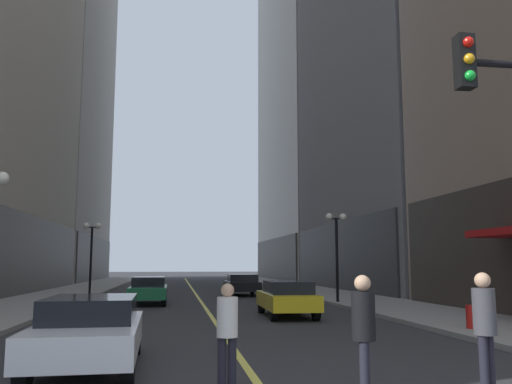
# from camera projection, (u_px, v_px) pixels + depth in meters

# --- Properties ---
(ground_plane) EXTENTS (200.00, 200.00, 0.00)m
(ground_plane) POSITION_uv_depth(u_px,v_px,m) (194.00, 291.00, 38.62)
(ground_plane) COLOR #2D2D30
(sidewalk_left) EXTENTS (4.50, 78.00, 0.15)m
(sidewalk_left) POSITION_uv_depth(u_px,v_px,m) (75.00, 291.00, 37.42)
(sidewalk_left) COLOR gray
(sidewalk_left) RESTS_ON ground
(sidewalk_right) EXTENTS (4.50, 78.00, 0.15)m
(sidewalk_right) POSITION_uv_depth(u_px,v_px,m) (306.00, 289.00, 39.84)
(sidewalk_right) COLOR gray
(sidewalk_right) RESTS_ON ground
(lane_centre_stripe) EXTENTS (0.16, 70.00, 0.01)m
(lane_centre_stripe) POSITION_uv_depth(u_px,v_px,m) (194.00, 291.00, 38.62)
(lane_centre_stripe) COLOR #E5D64C
(lane_centre_stripe) RESTS_ON ground
(building_right_far) EXTENTS (10.97, 26.00, 65.88)m
(building_right_far) POSITION_uv_depth(u_px,v_px,m) (314.00, 24.00, 69.81)
(building_right_far) COLOR #A8A399
(building_right_far) RESTS_ON ground
(car_white) EXTENTS (1.97, 4.44, 1.32)m
(car_white) POSITION_uv_depth(u_px,v_px,m) (90.00, 329.00, 10.20)
(car_white) COLOR silver
(car_white) RESTS_ON ground
(car_yellow) EXTENTS (1.83, 4.46, 1.32)m
(car_yellow) POSITION_uv_depth(u_px,v_px,m) (287.00, 297.00, 20.11)
(car_yellow) COLOR yellow
(car_yellow) RESTS_ON ground
(car_green) EXTENTS (1.78, 4.62, 1.32)m
(car_green) POSITION_uv_depth(u_px,v_px,m) (149.00, 289.00, 26.50)
(car_green) COLOR #196038
(car_green) RESTS_ON ground
(car_black) EXTENTS (1.99, 4.37, 1.32)m
(car_black) POSITION_uv_depth(u_px,v_px,m) (242.00, 284.00, 33.65)
(car_black) COLOR black
(car_black) RESTS_ON ground
(pedestrian_with_orange_bag) EXTENTS (0.46, 0.46, 1.82)m
(pedestrian_with_orange_bag) POSITION_uv_depth(u_px,v_px,m) (485.00, 322.00, 8.17)
(pedestrian_with_orange_bag) COLOR black
(pedestrian_with_orange_bag) RESTS_ON ground
(pedestrian_in_black_coat) EXTENTS (0.43, 0.43, 1.79)m
(pedestrian_in_black_coat) POSITION_uv_depth(u_px,v_px,m) (364.00, 327.00, 7.69)
(pedestrian_in_black_coat) COLOR black
(pedestrian_in_black_coat) RESTS_ON ground
(pedestrian_in_white_shirt) EXTENTS (0.34, 0.34, 1.64)m
(pedestrian_in_white_shirt) POSITION_uv_depth(u_px,v_px,m) (227.00, 327.00, 8.59)
(pedestrian_in_white_shirt) COLOR black
(pedestrian_in_white_shirt) RESTS_ON ground
(street_lamp_left_far) EXTENTS (1.06, 0.36, 4.43)m
(street_lamp_left_far) POSITION_uv_depth(u_px,v_px,m) (92.00, 242.00, 32.51)
(street_lamp_left_far) COLOR black
(street_lamp_left_far) RESTS_ON ground
(street_lamp_right_mid) EXTENTS (1.06, 0.36, 4.43)m
(street_lamp_right_mid) POSITION_uv_depth(u_px,v_px,m) (336.00, 237.00, 26.28)
(street_lamp_right_mid) COLOR black
(street_lamp_right_mid) RESTS_ON ground
(fire_hydrant_right) EXTENTS (0.28, 0.28, 0.80)m
(fire_hydrant_right) POSITION_uv_depth(u_px,v_px,m) (471.00, 319.00, 15.14)
(fire_hydrant_right) COLOR red
(fire_hydrant_right) RESTS_ON ground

